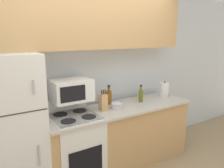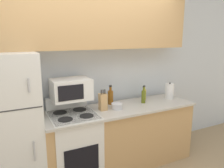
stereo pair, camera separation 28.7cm
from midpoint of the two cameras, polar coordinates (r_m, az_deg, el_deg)
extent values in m
cube|color=silver|center=(3.16, -4.07, 1.67)|extent=(8.00, 0.05, 2.55)
cube|color=tan|center=(3.24, 4.82, -13.82)|extent=(2.16, 0.60, 0.86)
cube|color=#BCB7AD|center=(3.06, 5.16, -6.42)|extent=(2.16, 0.64, 0.03)
cube|color=white|center=(2.70, -22.71, -10.64)|extent=(0.69, 0.66, 1.69)
cube|color=#383838|center=(2.29, -22.73, -6.63)|extent=(0.67, 0.01, 0.01)
cylinder|color=#B7B7BC|center=(2.23, -17.52, -0.39)|extent=(0.02, 0.02, 0.14)
cylinder|color=#B7B7BC|center=(2.48, -16.41, -16.63)|extent=(0.02, 0.02, 0.22)
cube|color=tan|center=(2.93, -2.73, 15.93)|extent=(2.85, 0.35, 0.70)
cube|color=white|center=(2.96, -6.99, -16.17)|extent=(0.58, 0.60, 0.90)
cube|color=black|center=(2.72, -4.68, -19.33)|extent=(0.42, 0.01, 0.33)
cube|color=#2D2D2D|center=(2.77, -7.23, -8.05)|extent=(0.56, 0.58, 0.01)
cube|color=white|center=(3.00, -9.11, -4.76)|extent=(0.56, 0.06, 0.16)
cylinder|color=black|center=(2.61, -9.00, -9.17)|extent=(0.18, 0.18, 0.01)
cylinder|color=black|center=(2.70, -3.62, -8.35)|extent=(0.18, 0.18, 0.01)
cylinder|color=black|center=(2.85, -10.64, -7.36)|extent=(0.18, 0.18, 0.01)
cylinder|color=black|center=(2.93, -5.67, -6.67)|extent=(0.18, 0.18, 0.01)
cube|color=white|center=(2.80, -7.85, -1.36)|extent=(0.49, 0.36, 0.27)
cube|color=black|center=(2.62, -7.57, -2.32)|extent=(0.31, 0.01, 0.19)
cube|color=tan|center=(2.90, 0.44, -4.76)|extent=(0.09, 0.10, 0.22)
cylinder|color=black|center=(2.84, 0.07, -2.15)|extent=(0.01, 0.01, 0.06)
cylinder|color=black|center=(2.85, 0.53, -2.09)|extent=(0.01, 0.01, 0.06)
cylinder|color=black|center=(2.87, 1.00, -2.03)|extent=(0.01, 0.01, 0.06)
cylinder|color=silver|center=(2.98, 4.06, -5.86)|extent=(0.14, 0.14, 0.07)
torus|color=silver|center=(2.97, 4.08, -5.18)|extent=(0.16, 0.16, 0.01)
cylinder|color=brown|center=(3.16, 2.21, -3.60)|extent=(0.08, 0.08, 0.20)
cylinder|color=brown|center=(3.13, 2.23, -1.33)|extent=(0.04, 0.04, 0.06)
cylinder|color=black|center=(3.12, 2.23, -0.58)|extent=(0.04, 0.04, 0.02)
cylinder|color=gold|center=(3.46, 10.77, -2.74)|extent=(0.06, 0.06, 0.15)
cylinder|color=gold|center=(3.44, 10.84, -1.11)|extent=(0.03, 0.03, 0.05)
cylinder|color=black|center=(3.43, 10.86, -0.58)|extent=(0.03, 0.03, 0.02)
cylinder|color=#5B6619|center=(3.27, 10.72, -3.36)|extent=(0.06, 0.06, 0.18)
cylinder|color=#5B6619|center=(3.24, 10.80, -1.33)|extent=(0.03, 0.03, 0.06)
cylinder|color=black|center=(3.24, 10.83, -0.66)|extent=(0.03, 0.03, 0.02)
cylinder|color=white|center=(3.60, 17.01, -1.82)|extent=(0.14, 0.14, 0.23)
sphere|color=black|center=(3.58, 17.14, 0.18)|extent=(0.02, 0.02, 0.02)
camera|label=1|loc=(0.14, -87.14, 0.63)|focal=35.00mm
camera|label=2|loc=(0.14, 92.86, -0.63)|focal=35.00mm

